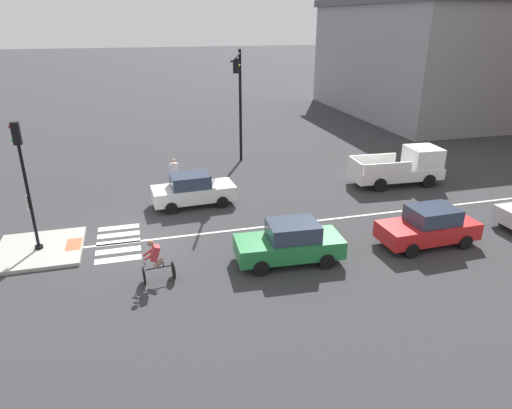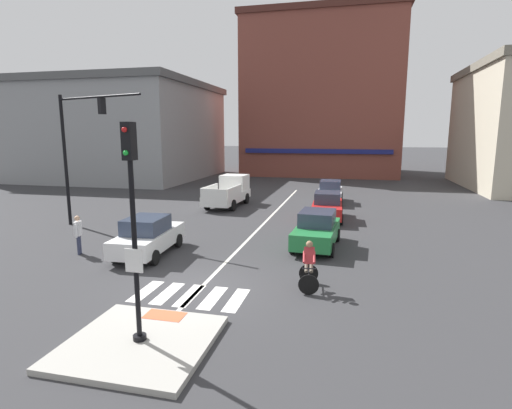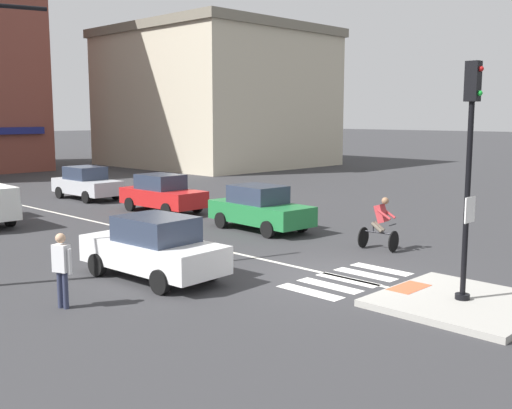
{
  "view_description": "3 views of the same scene",
  "coord_description": "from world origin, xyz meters",
  "px_view_note": "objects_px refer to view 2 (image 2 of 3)",
  "views": [
    {
      "loc": [
        18.24,
        0.49,
        8.77
      ],
      "look_at": [
        0.74,
        5.24,
        1.4
      ],
      "focal_mm": 32.02,
      "sensor_mm": 36.0,
      "label": 1
    },
    {
      "loc": [
        4.79,
        -11.73,
        5.05
      ],
      "look_at": [
        0.73,
        5.38,
        1.92
      ],
      "focal_mm": 27.99,
      "sensor_mm": 36.0,
      "label": 2
    },
    {
      "loc": [
        -12.6,
        -9.68,
        4.17
      ],
      "look_at": [
        0.05,
        2.74,
        1.61
      ],
      "focal_mm": 43.21,
      "sensor_mm": 36.0,
      "label": 3
    }
  ],
  "objects_px": {
    "car_white_westbound_near": "(148,236)",
    "car_red_eastbound_far": "(327,206)",
    "traffic_light_mast": "(77,140)",
    "car_green_eastbound_mid": "(317,229)",
    "pedestrian_at_curb_left": "(78,232)",
    "cyclist": "(309,264)",
    "signal_pole": "(133,214)",
    "car_silver_eastbound_distant": "(330,192)",
    "pickup_truck_white_westbound_distant": "(229,192)"
  },
  "relations": [
    {
      "from": "traffic_light_mast",
      "to": "pedestrian_at_curb_left",
      "type": "xyz_separation_m",
      "value": [
        3.09,
        -4.47,
        -3.72
      ]
    },
    {
      "from": "car_white_westbound_near",
      "to": "cyclist",
      "type": "bearing_deg",
      "value": -17.95
    },
    {
      "from": "car_red_eastbound_far",
      "to": "pedestrian_at_curb_left",
      "type": "bearing_deg",
      "value": -136.0
    },
    {
      "from": "car_green_eastbound_mid",
      "to": "pedestrian_at_curb_left",
      "type": "xyz_separation_m",
      "value": [
        -9.71,
        -3.43,
        0.17
      ]
    },
    {
      "from": "pedestrian_at_curb_left",
      "to": "signal_pole",
      "type": "bearing_deg",
      "value": -44.38
    },
    {
      "from": "car_silver_eastbound_distant",
      "to": "pickup_truck_white_westbound_distant",
      "type": "distance_m",
      "value": 7.49
    },
    {
      "from": "signal_pole",
      "to": "car_red_eastbound_far",
      "type": "bearing_deg",
      "value": 77.24
    },
    {
      "from": "car_white_westbound_near",
      "to": "cyclist",
      "type": "relative_size",
      "value": 2.49
    },
    {
      "from": "cyclist",
      "to": "signal_pole",
      "type": "bearing_deg",
      "value": -128.65
    },
    {
      "from": "car_green_eastbound_mid",
      "to": "pickup_truck_white_westbound_distant",
      "type": "relative_size",
      "value": 0.81
    },
    {
      "from": "signal_pole",
      "to": "car_green_eastbound_mid",
      "type": "xyz_separation_m",
      "value": [
        3.43,
        9.57,
        -2.44
      ]
    },
    {
      "from": "pedestrian_at_curb_left",
      "to": "car_green_eastbound_mid",
      "type": "bearing_deg",
      "value": 19.46
    },
    {
      "from": "signal_pole",
      "to": "pickup_truck_white_westbound_distant",
      "type": "distance_m",
      "value": 19.29
    },
    {
      "from": "car_white_westbound_near",
      "to": "cyclist",
      "type": "xyz_separation_m",
      "value": [
        6.99,
        -2.27,
        0.06
      ]
    },
    {
      "from": "traffic_light_mast",
      "to": "car_silver_eastbound_distant",
      "type": "bearing_deg",
      "value": 41.01
    },
    {
      "from": "car_green_eastbound_mid",
      "to": "signal_pole",
      "type": "bearing_deg",
      "value": -109.69
    },
    {
      "from": "car_green_eastbound_mid",
      "to": "pickup_truck_white_westbound_distant",
      "type": "xyz_separation_m",
      "value": [
        -6.94,
        9.26,
        0.17
      ]
    },
    {
      "from": "car_green_eastbound_mid",
      "to": "cyclist",
      "type": "bearing_deg",
      "value": -88.05
    },
    {
      "from": "car_silver_eastbound_distant",
      "to": "cyclist",
      "type": "distance_m",
      "value": 17.21
    },
    {
      "from": "car_white_westbound_near",
      "to": "car_red_eastbound_far",
      "type": "relative_size",
      "value": 1.01
    },
    {
      "from": "pedestrian_at_curb_left",
      "to": "cyclist",
      "type": "bearing_deg",
      "value": -9.46
    },
    {
      "from": "car_silver_eastbound_distant",
      "to": "pedestrian_at_curb_left",
      "type": "distance_m",
      "value": 18.32
    },
    {
      "from": "car_green_eastbound_mid",
      "to": "cyclist",
      "type": "relative_size",
      "value": 2.5
    },
    {
      "from": "traffic_light_mast",
      "to": "car_white_westbound_near",
      "type": "xyz_separation_m",
      "value": [
        5.98,
        -3.85,
        -3.89
      ]
    },
    {
      "from": "signal_pole",
      "to": "car_silver_eastbound_distant",
      "type": "bearing_deg",
      "value": 81.12
    },
    {
      "from": "car_white_westbound_near",
      "to": "cyclist",
      "type": "height_order",
      "value": "cyclist"
    },
    {
      "from": "car_green_eastbound_mid",
      "to": "traffic_light_mast",
      "type": "bearing_deg",
      "value": 175.37
    },
    {
      "from": "traffic_light_mast",
      "to": "car_white_westbound_near",
      "type": "relative_size",
      "value": 1.7
    },
    {
      "from": "cyclist",
      "to": "pedestrian_at_curb_left",
      "type": "distance_m",
      "value": 10.01
    },
    {
      "from": "pickup_truck_white_westbound_distant",
      "to": "car_red_eastbound_far",
      "type": "bearing_deg",
      "value": -24.43
    },
    {
      "from": "traffic_light_mast",
      "to": "pickup_truck_white_westbound_distant",
      "type": "bearing_deg",
      "value": 54.54
    },
    {
      "from": "car_white_westbound_near",
      "to": "car_red_eastbound_far",
      "type": "distance_m",
      "value": 11.25
    },
    {
      "from": "traffic_light_mast",
      "to": "car_green_eastbound_mid",
      "type": "relative_size",
      "value": 1.69
    },
    {
      "from": "car_silver_eastbound_distant",
      "to": "car_green_eastbound_mid",
      "type": "relative_size",
      "value": 0.98
    },
    {
      "from": "car_red_eastbound_far",
      "to": "cyclist",
      "type": "xyz_separation_m",
      "value": [
        0.06,
        -11.12,
        0.06
      ]
    },
    {
      "from": "car_green_eastbound_mid",
      "to": "car_white_westbound_near",
      "type": "xyz_separation_m",
      "value": [
        -6.82,
        -2.81,
        0.0
      ]
    },
    {
      "from": "traffic_light_mast",
      "to": "pickup_truck_white_westbound_distant",
      "type": "xyz_separation_m",
      "value": [
        5.85,
        8.22,
        -3.73
      ]
    },
    {
      "from": "cyclist",
      "to": "pedestrian_at_curb_left",
      "type": "xyz_separation_m",
      "value": [
        -9.88,
        1.65,
        0.11
      ]
    },
    {
      "from": "traffic_light_mast",
      "to": "car_red_eastbound_far",
      "type": "height_order",
      "value": "traffic_light_mast"
    },
    {
      "from": "traffic_light_mast",
      "to": "car_green_eastbound_mid",
      "type": "height_order",
      "value": "traffic_light_mast"
    },
    {
      "from": "pickup_truck_white_westbound_distant",
      "to": "pedestrian_at_curb_left",
      "type": "relative_size",
      "value": 3.11
    },
    {
      "from": "pedestrian_at_curb_left",
      "to": "pickup_truck_white_westbound_distant",
      "type": "bearing_deg",
      "value": 77.72
    },
    {
      "from": "signal_pole",
      "to": "cyclist",
      "type": "bearing_deg",
      "value": 51.35
    },
    {
      "from": "car_silver_eastbound_distant",
      "to": "pickup_truck_white_westbound_distant",
      "type": "xyz_separation_m",
      "value": [
        -6.91,
        -2.88,
        0.17
      ]
    },
    {
      "from": "car_white_westbound_near",
      "to": "pickup_truck_white_westbound_distant",
      "type": "height_order",
      "value": "pickup_truck_white_westbound_distant"
    },
    {
      "from": "car_white_westbound_near",
      "to": "cyclist",
      "type": "distance_m",
      "value": 7.35
    },
    {
      "from": "traffic_light_mast",
      "to": "car_silver_eastbound_distant",
      "type": "height_order",
      "value": "traffic_light_mast"
    },
    {
      "from": "car_green_eastbound_mid",
      "to": "car_red_eastbound_far",
      "type": "bearing_deg",
      "value": 88.95
    },
    {
      "from": "car_green_eastbound_mid",
      "to": "pedestrian_at_curb_left",
      "type": "bearing_deg",
      "value": -160.54
    },
    {
      "from": "traffic_light_mast",
      "to": "pickup_truck_white_westbound_distant",
      "type": "distance_m",
      "value": 10.76
    }
  ]
}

